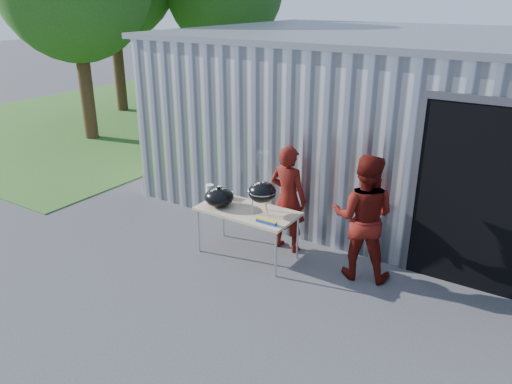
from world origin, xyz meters
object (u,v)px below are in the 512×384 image
Objects in this scene: kettle_grill at (262,186)px; person_bystander at (363,217)px; folding_table at (247,212)px; person_cook at (288,199)px.

kettle_grill is 1.48m from person_bystander.
folding_table is 0.84× the size of person_bystander.
person_cook is 0.93× the size of person_bystander.
kettle_grill is at bearing 5.78° from folding_table.
folding_table is at bearing -174.22° from kettle_grill.
kettle_grill reaches higher than person_cook.
kettle_grill reaches higher than folding_table.
person_bystander is (1.26, -0.14, 0.06)m from person_cook.
folding_table is at bearing -0.64° from person_bystander.
person_bystander is at bearing 14.23° from kettle_grill.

